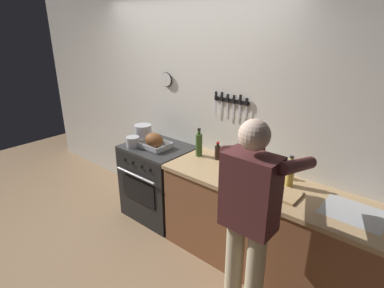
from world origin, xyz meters
The scene contains 14 objects.
ground_plane centered at (0.00, 0.00, 0.00)m, with size 8.00×8.00×0.00m, color #937251.
wall_back centered at (0.00, 1.35, 1.30)m, with size 6.00×0.13×2.60m.
counter_block centered at (1.21, 0.99, 0.46)m, with size 2.03×0.65×0.90m.
stove centered at (-0.22, 0.99, 0.45)m, with size 0.76×0.67×0.90m.
person_cook centered at (1.34, 0.42, 0.95)m, with size 0.51×0.63×1.66m.
roasting_pan centered at (-0.22, 0.95, 0.98)m, with size 0.35×0.26×0.17m.
stock_pot centered at (-0.48, 1.02, 1.00)m, with size 0.20×0.20×0.20m.
saucepan centered at (-0.42, 0.81, 0.96)m, with size 0.15×0.15×0.12m.
cutting_board centered at (1.32, 0.91, 0.91)m, with size 0.36×0.24×0.02m, color tan.
bottle_soy_sauce centered at (0.52, 1.15, 0.98)m, with size 0.06×0.06×0.19m.
bottle_dish_soap centered at (1.13, 1.17, 0.99)m, with size 0.07×0.07×0.21m.
bottle_olive_oil centered at (0.32, 1.10, 1.03)m, with size 0.07×0.07×0.31m.
bottle_vinegar centered at (0.75, 1.10, 0.99)m, with size 0.06×0.06×0.22m.
bottle_cooking_oil centered at (1.33, 1.09, 1.02)m, with size 0.07×0.07×0.28m.
Camera 1 is at (2.26, -1.28, 2.21)m, focal length 29.13 mm.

